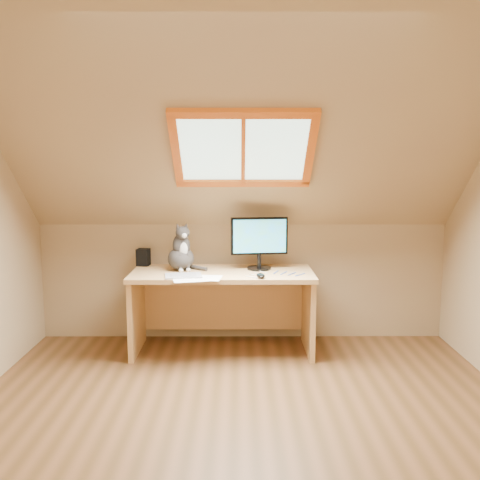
{
  "coord_description": "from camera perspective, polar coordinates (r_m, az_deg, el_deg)",
  "views": [
    {
      "loc": [
        -0.03,
        -2.83,
        1.52
      ],
      "look_at": [
        -0.02,
        1.0,
        0.97
      ],
      "focal_mm": 40.0,
      "sensor_mm": 36.0,
      "label": 1
    }
  ],
  "objects": [
    {
      "name": "ground",
      "position": [
        3.21,
        0.48,
        -20.12
      ],
      "size": [
        3.5,
        3.5,
        0.0
      ],
      "primitive_type": "plane",
      "color": "brown",
      "rests_on": "ground"
    },
    {
      "name": "room_shell",
      "position": [
        2.74,
        0.54,
        6.27
      ],
      "size": [
        3.52,
        3.52,
        2.41
      ],
      "color": "tan",
      "rests_on": "ground"
    },
    {
      "name": "desk",
      "position": [
        4.4,
        -1.86,
        -5.88
      ],
      "size": [
        1.45,
        0.64,
        0.66
      ],
      "color": "tan",
      "rests_on": "ground"
    },
    {
      "name": "monitor",
      "position": [
        4.33,
        2.07,
        0.06
      ],
      "size": [
        0.46,
        0.2,
        0.43
      ],
      "color": "black",
      "rests_on": "desk"
    },
    {
      "name": "cat",
      "position": [
        4.35,
        -6.29,
        -1.37
      ],
      "size": [
        0.29,
        0.32,
        0.4
      ],
      "color": "#3B3634",
      "rests_on": "desk"
    },
    {
      "name": "desk_speaker",
      "position": [
        4.6,
        -10.27,
        -1.81
      ],
      "size": [
        0.11,
        0.11,
        0.14
      ],
      "primitive_type": "cube",
      "rotation": [
        0.0,
        0.0,
        -0.16
      ],
      "color": "black",
      "rests_on": "desk"
    },
    {
      "name": "graphics_tablet",
      "position": [
        4.12,
        -6.07,
        -3.81
      ],
      "size": [
        0.31,
        0.24,
        0.01
      ],
      "primitive_type": "cube",
      "rotation": [
        0.0,
        0.0,
        0.16
      ],
      "color": "#B2B2B7",
      "rests_on": "desk"
    },
    {
      "name": "mouse",
      "position": [
        4.05,
        2.22,
        -3.82
      ],
      "size": [
        0.08,
        0.12,
        0.04
      ],
      "primitive_type": "ellipsoid",
      "rotation": [
        0.0,
        0.0,
        0.15
      ],
      "color": "black",
      "rests_on": "desk"
    },
    {
      "name": "papers",
      "position": [
        4.05,
        -4.32,
        -4.07
      ],
      "size": [
        0.33,
        0.27,
        0.0
      ],
      "color": "white",
      "rests_on": "desk"
    },
    {
      "name": "cables",
      "position": [
        4.19,
        3.86,
        -3.62
      ],
      "size": [
        0.51,
        0.26,
        0.01
      ],
      "color": "silver",
      "rests_on": "desk"
    }
  ]
}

